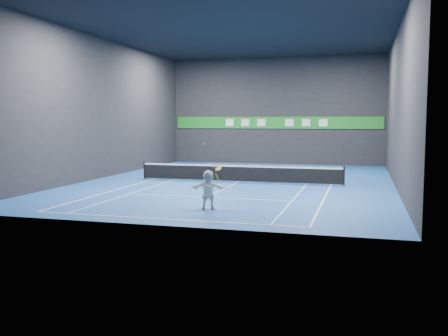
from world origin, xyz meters
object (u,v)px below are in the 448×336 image
(tennis_ball, at_px, (204,144))
(tennis_racket, at_px, (216,168))
(player, at_px, (208,190))
(tennis_net, at_px, (239,173))

(tennis_ball, relative_size, tennis_racket, 0.10)
(player, relative_size, tennis_racket, 2.48)
(player, relative_size, tennis_ball, 25.05)
(tennis_net, xyz_separation_m, tennis_racket, (1.35, -9.34, 1.21))
(tennis_net, relative_size, tennis_racket, 18.92)
(tennis_ball, height_order, tennis_net, tennis_ball)
(tennis_net, distance_m, tennis_racket, 9.51)
(tennis_ball, relative_size, tennis_net, 0.01)
(player, xyz_separation_m, tennis_net, (-1.01, 9.39, -0.28))
(player, bearing_deg, tennis_net, -90.56)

